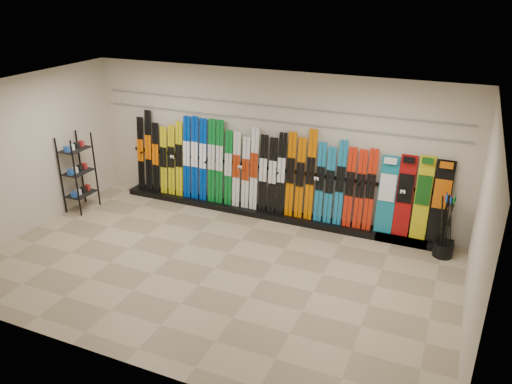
% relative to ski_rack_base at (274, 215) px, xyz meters
% --- Properties ---
extents(floor, '(8.00, 8.00, 0.00)m').
position_rel_ski_rack_base_xyz_m(floor, '(-0.22, -2.28, -0.06)').
color(floor, gray).
rests_on(floor, ground).
extents(back_wall, '(8.00, 0.00, 8.00)m').
position_rel_ski_rack_base_xyz_m(back_wall, '(-0.22, 0.22, 1.44)').
color(back_wall, beige).
rests_on(back_wall, floor).
extents(left_wall, '(0.00, 5.00, 5.00)m').
position_rel_ski_rack_base_xyz_m(left_wall, '(-4.22, -2.28, 1.44)').
color(left_wall, beige).
rests_on(left_wall, floor).
extents(right_wall, '(0.00, 5.00, 5.00)m').
position_rel_ski_rack_base_xyz_m(right_wall, '(3.78, -2.28, 1.44)').
color(right_wall, beige).
rests_on(right_wall, floor).
extents(ceiling, '(8.00, 8.00, 0.00)m').
position_rel_ski_rack_base_xyz_m(ceiling, '(-0.22, -2.28, 2.94)').
color(ceiling, silver).
rests_on(ceiling, back_wall).
extents(ski_rack_base, '(8.00, 0.40, 0.12)m').
position_rel_ski_rack_base_xyz_m(ski_rack_base, '(0.00, 0.00, 0.00)').
color(ski_rack_base, black).
rests_on(ski_rack_base, floor).
extents(skis, '(5.37, 0.20, 1.84)m').
position_rel_ski_rack_base_xyz_m(skis, '(-0.70, 0.03, 0.90)').
color(skis, black).
rests_on(skis, ski_rack_base).
extents(snowboards, '(1.29, 0.24, 1.57)m').
position_rel_ski_rack_base_xyz_m(snowboards, '(2.71, 0.08, 0.83)').
color(snowboards, '#14728C').
rests_on(snowboards, ski_rack_base).
extents(accessory_rack, '(0.40, 0.60, 1.65)m').
position_rel_ski_rack_base_xyz_m(accessory_rack, '(-3.97, -1.24, 0.77)').
color(accessory_rack, black).
rests_on(accessory_rack, floor).
extents(pole_bin, '(0.35, 0.35, 0.25)m').
position_rel_ski_rack_base_xyz_m(pole_bin, '(3.36, -0.28, 0.07)').
color(pole_bin, black).
rests_on(pole_bin, floor).
extents(ski_poles, '(0.32, 0.27, 1.18)m').
position_rel_ski_rack_base_xyz_m(ski_poles, '(3.32, -0.30, 0.55)').
color(ski_poles, black).
rests_on(ski_poles, pole_bin).
extents(slatwall_rail_0, '(7.60, 0.02, 0.03)m').
position_rel_ski_rack_base_xyz_m(slatwall_rail_0, '(-0.22, 0.20, 1.94)').
color(slatwall_rail_0, gray).
rests_on(slatwall_rail_0, back_wall).
extents(slatwall_rail_1, '(7.60, 0.02, 0.03)m').
position_rel_ski_rack_base_xyz_m(slatwall_rail_1, '(-0.22, 0.20, 2.24)').
color(slatwall_rail_1, gray).
rests_on(slatwall_rail_1, back_wall).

